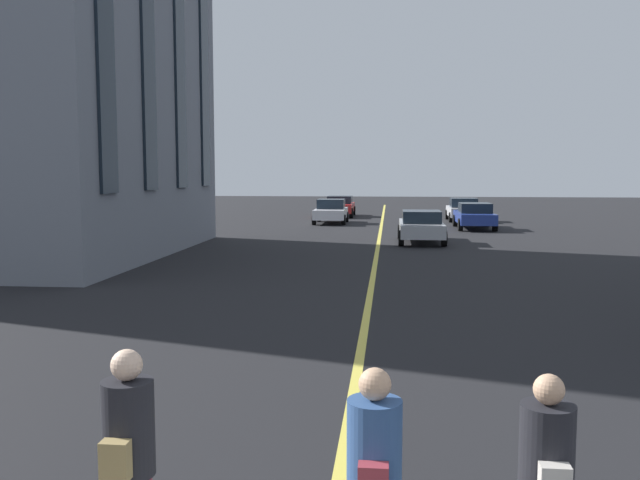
% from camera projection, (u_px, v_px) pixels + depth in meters
% --- Properties ---
extents(lane_centre_line, '(80.00, 0.16, 0.01)m').
position_uv_depth(lane_centre_line, '(374.00, 268.00, 21.60)').
color(lane_centre_line, '#D8C64C').
rests_on(lane_centre_line, ground_plane).
extents(car_silver_near, '(4.40, 1.95, 1.37)m').
position_uv_depth(car_silver_near, '(421.00, 226.00, 29.15)').
color(car_silver_near, '#B7BABF').
rests_on(car_silver_near, ground_plane).
extents(car_red_far, '(4.40, 1.95, 1.37)m').
position_uv_depth(car_red_far, '(340.00, 206.00, 45.81)').
color(car_red_far, '#B21E1E').
rests_on(car_red_far, ground_plane).
extents(car_blue_parked_a, '(4.40, 1.95, 1.37)m').
position_uv_depth(car_blue_parked_a, '(475.00, 216.00, 35.99)').
color(car_blue_parked_a, navy).
rests_on(car_blue_parked_a, ground_plane).
extents(car_white_mid, '(3.90, 1.89, 1.40)m').
position_uv_depth(car_white_mid, '(331.00, 211.00, 39.84)').
color(car_white_mid, silver).
rests_on(car_white_mid, ground_plane).
extents(car_white_trailing, '(3.90, 1.89, 1.40)m').
position_uv_depth(car_white_trailing, '(463.00, 209.00, 41.66)').
color(car_white_trailing, silver).
rests_on(car_white_trailing, ground_plane).
extents(pedestrian_companion, '(0.50, 0.38, 1.77)m').
position_uv_depth(pedestrian_companion, '(129.00, 467.00, 5.02)').
color(pedestrian_companion, maroon).
rests_on(pedestrian_companion, ground_plane).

